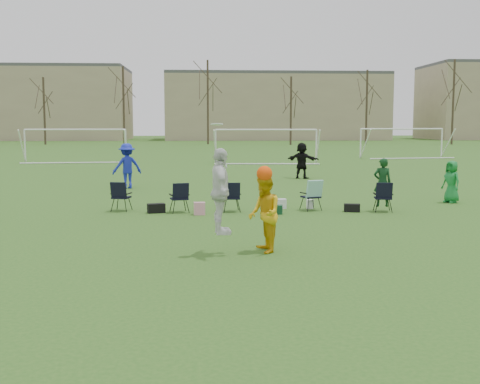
{
  "coord_description": "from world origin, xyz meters",
  "views": [
    {
      "loc": [
        -0.39,
        -11.4,
        2.85
      ],
      "look_at": [
        0.42,
        2.6,
        1.25
      ],
      "focal_mm": 45.0,
      "sensor_mm": 36.0,
      "label": 1
    }
  ],
  "objects": [
    {
      "name": "fielder_black",
      "position": [
        4.62,
        19.54,
        0.94
      ],
      "size": [
        1.76,
        1.4,
        1.87
      ],
      "primitive_type": "imported",
      "rotation": [
        0.0,
        0.0,
        2.58
      ],
      "color": "black",
      "rests_on": "ground"
    },
    {
      "name": "fielder_green_far",
      "position": [
        8.48,
        9.7,
        0.76
      ],
      "size": [
        0.75,
        0.88,
        1.52
      ],
      "primitive_type": "imported",
      "rotation": [
        0.0,
        0.0,
        -1.14
      ],
      "color": "#157B31",
      "rests_on": "ground"
    },
    {
      "name": "fielder_blue",
      "position": [
        -3.84,
        15.2,
        0.99
      ],
      "size": [
        1.46,
        1.17,
        1.98
      ],
      "primitive_type": "imported",
      "rotation": [
        0.0,
        0.0,
        3.54
      ],
      "color": "#1724B1",
      "rests_on": "ground"
    },
    {
      "name": "tree_line",
      "position": [
        0.24,
        69.85,
        5.09
      ],
      "size": [
        110.28,
        3.28,
        11.4
      ],
      "color": "#382B21",
      "rests_on": "ground"
    },
    {
      "name": "sideline_setup",
      "position": [
        1.6,
        7.93,
        0.52
      ],
      "size": [
        9.22,
        1.58,
        1.73
      ],
      "color": "#0F3717",
      "rests_on": "ground"
    },
    {
      "name": "building_row",
      "position": [
        6.73,
        96.0,
        5.99
      ],
      "size": [
        126.0,
        16.0,
        13.0
      ],
      "color": "tan",
      "rests_on": "ground"
    },
    {
      "name": "ground",
      "position": [
        0.0,
        0.0,
        0.0
      ],
      "size": [
        260.0,
        260.0,
        0.0
      ],
      "primitive_type": "plane",
      "color": "#2A581B",
      "rests_on": "ground"
    },
    {
      "name": "goal_mid",
      "position": [
        4.0,
        32.0,
        1.92
      ],
      "size": [
        7.4,
        0.63,
        2.46
      ],
      "rotation": [
        0.0,
        0.0,
        -0.07
      ],
      "color": "white",
      "rests_on": "ground"
    },
    {
      "name": "goal_right",
      "position": [
        16.0,
        38.0,
        1.92
      ],
      "size": [
        7.35,
        1.14,
        2.46
      ],
      "rotation": [
        0.0,
        0.0,
        0.14
      ],
      "color": "white",
      "rests_on": "ground"
    },
    {
      "name": "center_contest",
      "position": [
        0.43,
        1.6,
        1.14
      ],
      "size": [
        1.64,
        1.21,
        2.86
      ],
      "color": "white",
      "rests_on": "ground"
    },
    {
      "name": "goal_left",
      "position": [
        -10.0,
        34.0,
        1.92
      ],
      "size": [
        7.39,
        0.76,
        2.46
      ],
      "rotation": [
        0.0,
        0.0,
        0.09
      ],
      "color": "white",
      "rests_on": "ground"
    }
  ]
}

